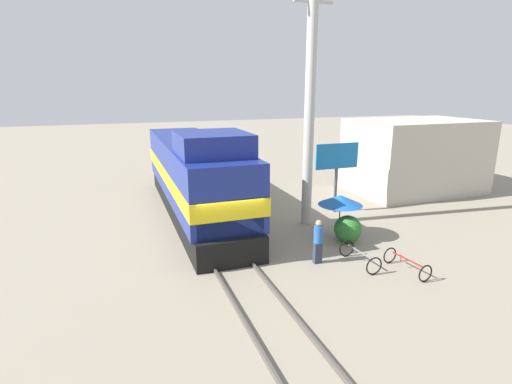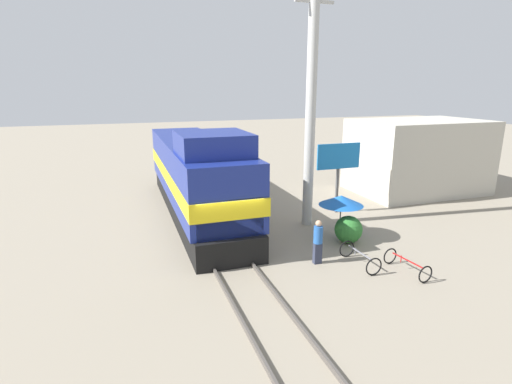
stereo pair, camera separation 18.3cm
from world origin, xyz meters
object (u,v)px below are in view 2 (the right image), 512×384
(billboard_sign, at_px, (338,160))
(bicycle, at_px, (360,257))
(bicycle_spare, at_px, (407,264))
(locomotive, at_px, (197,177))
(person_bystander, at_px, (318,240))
(vendor_umbrella, at_px, (341,200))
(utility_pole, at_px, (311,104))

(billboard_sign, xyz_separation_m, bicycle, (-2.45, -5.95, -2.41))
(bicycle, relative_size, bicycle_spare, 1.00)
(locomotive, xyz_separation_m, person_bystander, (3.09, -7.09, -1.10))
(billboard_sign, xyz_separation_m, bicycle_spare, (-1.19, -6.99, -2.43))
(person_bystander, bearing_deg, vendor_umbrella, 43.24)
(bicycle, bearing_deg, bicycle_spare, 138.40)
(vendor_umbrella, xyz_separation_m, billboard_sign, (1.73, 3.29, 1.04))
(bicycle_spare, bearing_deg, billboard_sign, -105.71)
(locomotive, distance_m, utility_pole, 6.62)
(utility_pole, relative_size, person_bystander, 6.61)
(person_bystander, distance_m, bicycle_spare, 3.20)
(vendor_umbrella, height_order, bicycle, vendor_umbrella)
(person_bystander, height_order, bicycle_spare, person_bystander)
(vendor_umbrella, bearing_deg, utility_pole, 103.95)
(billboard_sign, height_order, bicycle_spare, billboard_sign)
(utility_pole, bearing_deg, person_bystander, -110.98)
(utility_pole, distance_m, person_bystander, 6.42)
(locomotive, bearing_deg, person_bystander, -66.40)
(billboard_sign, xyz_separation_m, person_bystander, (-3.82, -5.26, -1.84))
(person_bystander, bearing_deg, bicycle, -26.82)
(locomotive, height_order, vendor_umbrella, locomotive)
(vendor_umbrella, relative_size, billboard_sign, 0.53)
(utility_pole, height_order, billboard_sign, utility_pole)
(locomotive, height_order, billboard_sign, locomotive)
(bicycle, bearing_deg, vendor_umbrella, -106.89)
(billboard_sign, bearing_deg, bicycle, -112.35)
(locomotive, xyz_separation_m, utility_pole, (4.66, -3.01, 3.61))
(billboard_sign, bearing_deg, person_bystander, -125.98)
(vendor_umbrella, xyz_separation_m, bicycle, (-0.72, -2.66, -1.37))
(person_bystander, bearing_deg, billboard_sign, 54.02)
(vendor_umbrella, height_order, bicycle_spare, vendor_umbrella)
(locomotive, distance_m, bicycle_spare, 10.65)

